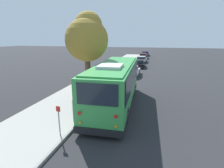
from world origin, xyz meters
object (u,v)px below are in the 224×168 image
(parked_sedan_black, at_px, (139,64))
(parked_sedan_navy, at_px, (145,54))
(sign_post_far, at_px, (73,111))
(sign_post_near, at_px, (59,120))
(parked_sedan_silver, at_px, (141,60))
(shuttle_bus, at_px, (115,83))
(street_tree, at_px, (87,37))
(parked_sedan_maroon, at_px, (143,56))
(fire_hydrant, at_px, (112,79))
(parked_sedan_white, at_px, (132,71))

(parked_sedan_black, bearing_deg, parked_sedan_navy, -2.22)
(parked_sedan_black, distance_m, sign_post_far, 21.66)
(parked_sedan_black, height_order, sign_post_near, sign_post_near)
(parked_sedan_silver, distance_m, sign_post_far, 27.52)
(parked_sedan_navy, bearing_deg, sign_post_far, -179.30)
(parked_sedan_silver, relative_size, sign_post_near, 2.92)
(parked_sedan_silver, xyz_separation_m, parked_sedan_navy, (13.50, 0.19, -0.00))
(shuttle_bus, xyz_separation_m, street_tree, (2.21, 2.96, 3.20))
(parked_sedan_black, relative_size, parked_sedan_maroon, 1.06)
(street_tree, bearing_deg, shuttle_bus, -126.66)
(parked_sedan_black, bearing_deg, street_tree, 166.78)
(parked_sedan_navy, relative_size, fire_hydrant, 5.28)
(parked_sedan_black, xyz_separation_m, parked_sedan_silver, (5.88, 0.12, -0.00))
(sign_post_near, distance_m, fire_hydrant, 11.15)
(parked_sedan_white, distance_m, sign_post_far, 14.36)
(shuttle_bus, distance_m, sign_post_near, 5.22)
(shuttle_bus, xyz_separation_m, sign_post_near, (-4.84, 1.76, -0.85))
(shuttle_bus, xyz_separation_m, fire_hydrant, (6.30, 1.83, -1.25))
(parked_sedan_black, relative_size, sign_post_near, 2.93)
(parked_sedan_black, bearing_deg, sign_post_near, 172.76)
(parked_sedan_white, xyz_separation_m, parked_sedan_silver, (13.19, -0.07, -0.01))
(shuttle_bus, xyz_separation_m, parked_sedan_silver, (24.17, 0.23, -1.23))
(street_tree, height_order, fire_hydrant, street_tree)
(parked_sedan_navy, height_order, street_tree, street_tree)
(parked_sedan_navy, xyz_separation_m, street_tree, (-35.47, 2.54, 4.43))
(sign_post_near, bearing_deg, parked_sedan_navy, -1.80)
(parked_sedan_silver, bearing_deg, parked_sedan_white, -176.22)
(parked_sedan_white, bearing_deg, parked_sedan_black, 1.16)
(shuttle_bus, distance_m, parked_sedan_maroon, 31.03)
(fire_hydrant, bearing_deg, shuttle_bus, -163.79)
(parked_sedan_white, distance_m, fire_hydrant, 4.92)
(parked_sedan_maroon, distance_m, sign_post_near, 35.87)
(parked_sedan_navy, height_order, sign_post_far, sign_post_far)
(street_tree, bearing_deg, parked_sedan_navy, -4.10)
(sign_post_far, bearing_deg, street_tree, 12.34)
(parked_sedan_maroon, distance_m, fire_hydrant, 24.74)
(street_tree, xyz_separation_m, sign_post_near, (-7.05, -1.20, -4.05))
(sign_post_near, bearing_deg, parked_sedan_maroon, -2.15)
(parked_sedan_black, bearing_deg, parked_sedan_white, 175.38)
(parked_sedan_black, height_order, sign_post_far, sign_post_far)
(parked_sedan_navy, height_order, sign_post_near, sign_post_near)
(parked_sedan_black, relative_size, fire_hydrant, 5.65)
(sign_post_near, relative_size, sign_post_far, 1.18)
(shuttle_bus, bearing_deg, parked_sedan_silver, -2.34)
(shuttle_bus, distance_m, parked_sedan_white, 11.05)
(parked_sedan_white, bearing_deg, parked_sedan_silver, 2.34)
(sign_post_far, height_order, fire_hydrant, sign_post_far)
(parked_sedan_maroon, height_order, sign_post_far, sign_post_far)
(sign_post_far, bearing_deg, fire_hydrant, 0.44)
(parked_sedan_black, relative_size, parked_sedan_silver, 1.00)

